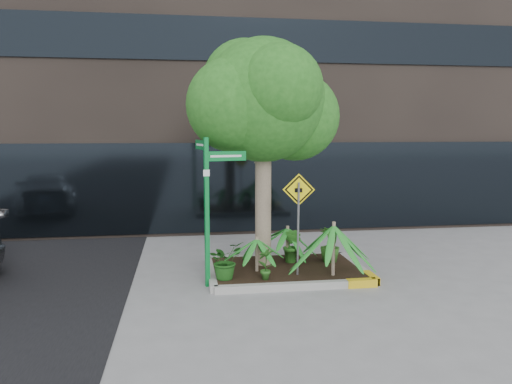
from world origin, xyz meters
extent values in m
plane|color=gray|center=(0.00, 0.00, 0.00)|extent=(80.00, 80.00, 0.00)
cube|color=#2D2621|center=(0.50, 8.50, 7.50)|extent=(18.00, 8.00, 15.00)
cube|color=#9E9E99|center=(0.20, 1.40, 0.07)|extent=(3.20, 0.15, 0.15)
cube|color=#9E9E99|center=(0.20, -0.80, 0.07)|extent=(3.20, 0.15, 0.15)
cube|color=#9E9E99|center=(-1.40, 0.30, 0.07)|extent=(0.15, 2.20, 0.15)
cube|color=#9E9E99|center=(1.80, 0.30, 0.07)|extent=(0.15, 2.20, 0.15)
cube|color=gold|center=(1.50, -0.80, 0.07)|extent=(0.60, 0.17, 0.15)
cube|color=black|center=(0.20, 0.30, 0.12)|extent=(3.05, 2.05, 0.06)
cylinder|color=gray|center=(-0.23, 0.64, 1.63)|extent=(0.35, 0.35, 3.26)
cylinder|color=gray|center=(-0.13, 0.64, 2.82)|extent=(0.62, 0.17, 1.06)
sphere|color=#21601B|center=(-0.23, 0.64, 3.69)|extent=(2.61, 2.61, 2.61)
sphere|color=#21601B|center=(0.53, 0.97, 3.37)|extent=(1.95, 1.95, 1.95)
sphere|color=#21601B|center=(-0.89, 0.42, 3.58)|extent=(1.95, 1.95, 1.95)
sphere|color=#21601B|center=(-0.02, -0.01, 3.91)|extent=(1.74, 1.74, 1.74)
sphere|color=#21601B|center=(-0.56, 1.18, 4.13)|extent=(1.85, 1.85, 1.85)
cylinder|color=gray|center=(1.03, -0.42, 0.70)|extent=(0.07, 0.07, 1.10)
cylinder|color=gray|center=(-0.45, 0.10, 0.51)|extent=(0.07, 0.07, 0.73)
cylinder|color=gray|center=(0.35, 0.81, 0.55)|extent=(0.07, 0.07, 0.79)
imported|color=#1A4E16|center=(-1.15, -0.33, 0.52)|extent=(0.93, 0.93, 0.74)
imported|color=#2A5E1C|center=(1.27, 0.60, 0.55)|extent=(0.62, 0.62, 0.80)
imported|color=#285F1D|center=(-0.36, -0.51, 0.47)|extent=(0.45, 0.45, 0.65)
imported|color=#27681E|center=(0.42, 0.64, 0.53)|extent=(0.59, 0.59, 0.77)
cube|color=#0B8032|center=(-1.50, -0.30, 1.47)|extent=(0.10, 0.10, 2.93)
cube|color=#0B8032|center=(-1.11, -0.22, 2.57)|extent=(0.81, 0.19, 0.19)
cube|color=#0B8032|center=(-1.58, 0.09, 2.78)|extent=(0.19, 0.81, 0.19)
cube|color=white|center=(-1.11, -0.23, 2.57)|extent=(0.62, 0.13, 0.04)
cube|color=white|center=(-1.60, 0.09, 2.78)|extent=(0.13, 0.62, 0.04)
cube|color=white|center=(-1.50, -0.35, 2.25)|extent=(0.12, 0.03, 0.13)
cylinder|color=slate|center=(0.31, -0.36, 1.10)|extent=(0.08, 0.21, 1.90)
cube|color=#FFE90D|center=(0.31, -0.38, 1.90)|extent=(0.63, 0.13, 0.64)
cube|color=black|center=(0.31, -0.40, 1.90)|extent=(0.56, 0.10, 0.57)
cube|color=#FFE90D|center=(0.31, -0.40, 1.90)|extent=(0.47, 0.09, 0.48)
cube|color=black|center=(0.30, -0.40, 1.89)|extent=(0.15, 0.03, 0.09)
camera|label=1|loc=(-1.96, -9.89, 3.08)|focal=35.00mm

